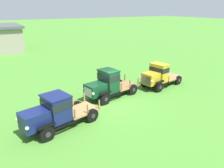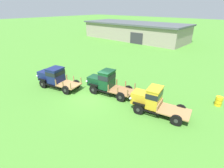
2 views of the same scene
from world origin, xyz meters
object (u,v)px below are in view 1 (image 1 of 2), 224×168
object	(u,v)px
vintage_truck_foreground_near	(54,112)
vintage_truck_second_in_line	(107,84)
oil_drum_beside_row	(156,66)
vintage_truck_midrow_center	(158,75)

from	to	relation	value
vintage_truck_foreground_near	vintage_truck_second_in_line	bearing A→B (deg)	26.84
oil_drum_beside_row	vintage_truck_foreground_near	bearing A→B (deg)	-153.11
vintage_truck_second_in_line	vintage_truck_midrow_center	size ratio (longest dim) A/B	1.03
vintage_truck_midrow_center	oil_drum_beside_row	size ratio (longest dim) A/B	5.69
vintage_truck_second_in_line	vintage_truck_midrow_center	xyz separation A→B (m)	(5.10, -0.09, -0.07)
vintage_truck_foreground_near	vintage_truck_second_in_line	distance (m)	5.48
vintage_truck_second_in_line	oil_drum_beside_row	distance (m)	9.97
vintage_truck_foreground_near	vintage_truck_midrow_center	bearing A→B (deg)	13.41
vintage_truck_second_in_line	vintage_truck_foreground_near	bearing A→B (deg)	-153.16
vintage_truck_second_in_line	vintage_truck_midrow_center	distance (m)	5.10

